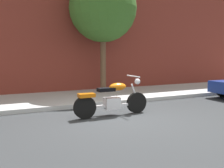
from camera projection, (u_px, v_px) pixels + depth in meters
The scene contains 5 objects.
ground_plane at pixel (123, 119), 6.65m from camera, with size 60.00×60.00×0.00m, color #303335.
sidewalk at pixel (82, 97), 9.65m from camera, with size 24.22×3.15×0.14m, color #B1B1B1.
building_facade at pixel (67, 2), 10.83m from camera, with size 24.22×0.50×8.01m, color maroon.
motorcycle at pixel (112, 100), 6.96m from camera, with size 2.22×0.70×1.11m.
street_tree at pixel (103, 9), 10.28m from camera, with size 2.80×2.80×5.04m.
Camera 1 is at (-3.09, -5.72, 1.68)m, focal length 39.88 mm.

